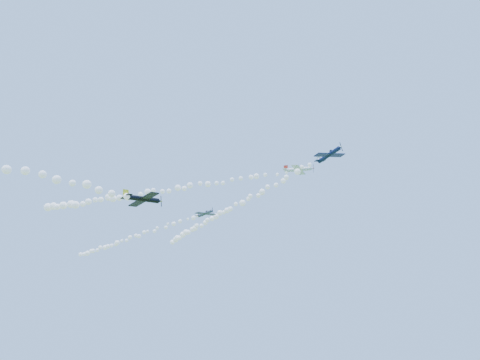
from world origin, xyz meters
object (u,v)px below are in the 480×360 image
Objects in this scene: plane_grey at (206,213)px; plane_navy at (330,154)px; plane_white at (299,169)px; plane_black at (143,199)px.

plane_navy is at bearing -7.53° from plane_grey.
plane_grey is at bearing 160.31° from plane_white.
plane_grey is 0.79× the size of plane_black.
plane_white reaches higher than plane_navy.
plane_navy is at bearing -54.63° from plane_white.
plane_black is at bearing -119.31° from plane_navy.
plane_navy is (11.95, -9.54, -3.25)m from plane_white.
plane_white reaches higher than plane_grey.
plane_grey is (-41.62, 11.43, -1.16)m from plane_navy.
plane_white is 1.08× the size of plane_navy.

